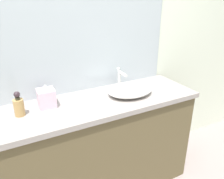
# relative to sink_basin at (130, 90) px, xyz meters

# --- Properties ---
(bathroom_wall_rear) EXTENTS (6.00, 0.06, 2.60)m
(bathroom_wall_rear) POSITION_rel_sink_basin_xyz_m (-0.30, 0.31, 0.37)
(bathroom_wall_rear) COLOR silver
(bathroom_wall_rear) RESTS_ON ground
(vanity_counter) EXTENTS (1.75, 0.52, 0.89)m
(vanity_counter) POSITION_rel_sink_basin_xyz_m (-0.34, 0.01, -0.48)
(vanity_counter) COLOR brown
(vanity_counter) RESTS_ON ground
(wall_mirror_panel) EXTENTS (1.65, 0.01, 1.00)m
(wall_mirror_panel) POSITION_rel_sink_basin_xyz_m (-0.34, 0.27, 0.46)
(wall_mirror_panel) COLOR #B2BCC6
(wall_mirror_panel) RESTS_ON vanity_counter
(sink_basin) EXTENTS (0.38, 0.30, 0.08)m
(sink_basin) POSITION_rel_sink_basin_xyz_m (0.00, 0.00, 0.00)
(sink_basin) COLOR white
(sink_basin) RESTS_ON vanity_counter
(faucet) EXTENTS (0.03, 0.15, 0.18)m
(faucet) POSITION_rel_sink_basin_xyz_m (0.00, 0.16, 0.07)
(faucet) COLOR silver
(faucet) RESTS_ON vanity_counter
(soap_dispenser) EXTENTS (0.07, 0.07, 0.18)m
(soap_dispenser) POSITION_rel_sink_basin_xyz_m (-0.85, 0.05, 0.03)
(soap_dispenser) COLOR tan
(soap_dispenser) RESTS_ON vanity_counter
(tissue_box) EXTENTS (0.13, 0.13, 0.17)m
(tissue_box) POSITION_rel_sink_basin_xyz_m (-0.65, 0.10, 0.03)
(tissue_box) COLOR silver
(tissue_box) RESTS_ON vanity_counter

